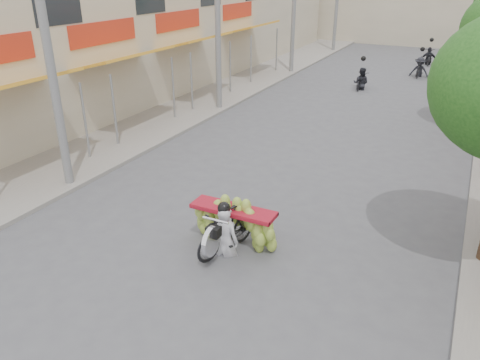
% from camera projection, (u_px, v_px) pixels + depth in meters
% --- Properties ---
extents(ground, '(120.00, 120.00, 0.00)m').
position_uv_depth(ground, '(165.00, 298.00, 8.93)').
color(ground, '#505055').
rests_on(ground, ground).
extents(sidewalk_left, '(4.00, 60.00, 0.12)m').
position_uv_depth(sidewalk_left, '(220.00, 90.00, 23.98)').
color(sidewalk_left, gray).
rests_on(sidewalk_left, ground).
extents(shophouse_row_left, '(9.77, 40.00, 6.00)m').
position_uv_depth(shophouse_row_left, '(124.00, 27.00, 23.96)').
color(shophouse_row_left, '#C0B398').
rests_on(shophouse_row_left, ground).
extents(utility_pole_near, '(0.60, 0.24, 8.00)m').
position_uv_depth(utility_pole_near, '(47.00, 43.00, 11.91)').
color(utility_pole_near, slate).
rests_on(utility_pole_near, ground).
extents(utility_pole_mid, '(0.60, 0.24, 8.00)m').
position_uv_depth(utility_pole_mid, '(218.00, 14.00, 19.25)').
color(utility_pole_mid, slate).
rests_on(utility_pole_mid, ground).
extents(utility_pole_far, '(0.60, 0.24, 8.00)m').
position_uv_depth(utility_pole_far, '(294.00, 2.00, 26.59)').
color(utility_pole_far, slate).
rests_on(utility_pole_far, ground).
extents(banana_motorbike, '(2.20, 1.91, 2.12)m').
position_uv_depth(banana_motorbike, '(229.00, 221.00, 10.23)').
color(banana_motorbike, black).
rests_on(banana_motorbike, ground).
extents(bg_motorbike_a, '(0.80, 1.45, 1.95)m').
position_uv_depth(bg_motorbike_a, '(362.00, 74.00, 24.09)').
color(bg_motorbike_a, black).
rests_on(bg_motorbike_a, ground).
extents(bg_motorbike_b, '(1.06, 1.92, 1.95)m').
position_uv_depth(bg_motorbike_b, '(420.00, 63.00, 26.83)').
color(bg_motorbike_b, black).
rests_on(bg_motorbike_b, ground).
extents(bg_motorbike_c, '(1.02, 1.72, 1.95)m').
position_uv_depth(bg_motorbike_c, '(430.00, 52.00, 30.31)').
color(bg_motorbike_c, black).
rests_on(bg_motorbike_c, ground).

